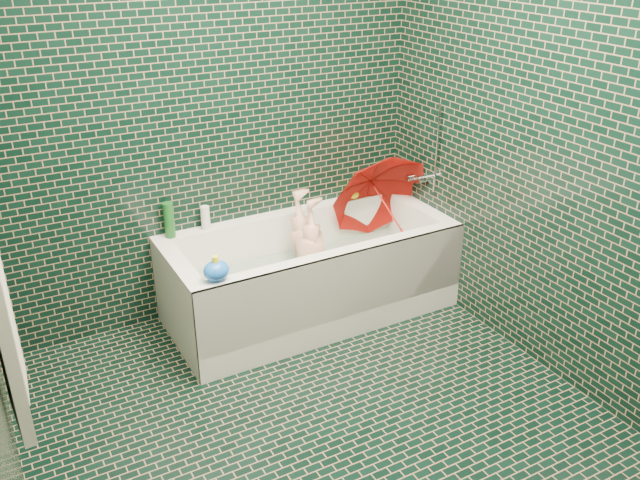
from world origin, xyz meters
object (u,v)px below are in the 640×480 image
child (312,263)px  rubber_duck (354,193)px  bathtub (311,282)px  bath_toy (216,270)px  umbrella (387,208)px

child → rubber_duck: size_ratio=8.00×
bathtub → bath_toy: 0.85m
bathtub → rubber_duck: (0.49, 0.32, 0.38)m
umbrella → bath_toy: bearing=-151.3°
umbrella → child: bearing=-166.7°
child → umbrella: umbrella is taller
umbrella → rubber_duck: bearing=120.9°
rubber_duck → bath_toy: size_ratio=0.72×
umbrella → bathtub: bearing=-161.2°
child → bath_toy: size_ratio=5.72×
child → umbrella: 0.60m
bathtub → bath_toy: (-0.70, -0.29, 0.40)m
umbrella → rubber_duck: 0.28m
bath_toy → child: bearing=37.5°
rubber_duck → bath_toy: 1.33m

